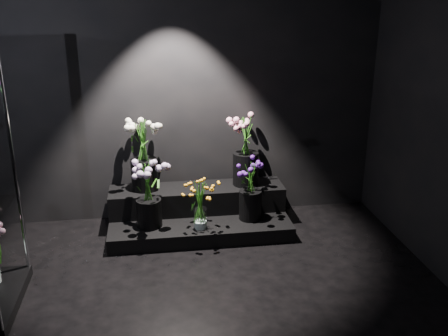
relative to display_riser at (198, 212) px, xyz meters
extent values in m
plane|color=black|center=(-0.07, -1.64, -0.17)|extent=(4.00, 4.00, 0.00)
plane|color=black|center=(-0.07, 0.36, 1.23)|extent=(4.00, 0.00, 4.00)
cube|color=black|center=(0.00, -0.09, -0.09)|extent=(1.80, 0.80, 0.15)
cube|color=black|center=(0.00, 0.11, 0.11)|extent=(1.80, 0.40, 0.25)
cylinder|color=white|center=(-0.01, -0.33, 0.09)|extent=(0.13, 0.13, 0.21)
cylinder|color=black|center=(-0.50, -0.21, 0.12)|extent=(0.24, 0.24, 0.28)
cylinder|color=black|center=(0.50, -0.19, 0.13)|extent=(0.23, 0.23, 0.30)
cylinder|color=black|center=(-0.53, 0.14, 0.39)|extent=(0.27, 0.27, 0.32)
cylinder|color=black|center=(0.51, 0.12, 0.41)|extent=(0.27, 0.27, 0.34)
camera|label=1|loc=(-0.42, -4.67, 2.15)|focal=40.00mm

